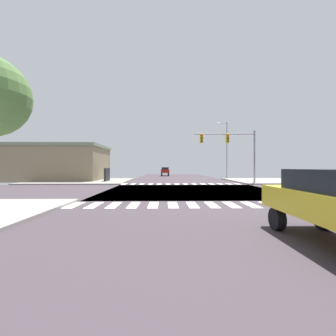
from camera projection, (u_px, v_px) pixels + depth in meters
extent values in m
cube|color=#3C333A|center=(191.00, 191.00, 19.07)|extent=(14.00, 90.00, 0.05)
cube|color=#3C333A|center=(191.00, 191.00, 19.07)|extent=(90.00, 12.00, 0.05)
cube|color=gray|center=(276.00, 181.00, 31.29)|extent=(12.00, 12.00, 0.14)
cube|color=gray|center=(84.00, 181.00, 30.86)|extent=(12.00, 12.00, 0.14)
cube|color=silver|center=(75.00, 205.00, 11.66)|extent=(0.50, 2.00, 0.01)
cube|color=silver|center=(94.00, 205.00, 11.68)|extent=(0.50, 2.00, 0.01)
cube|color=silver|center=(114.00, 205.00, 11.70)|extent=(0.50, 2.00, 0.01)
cube|color=silver|center=(134.00, 205.00, 11.71)|extent=(0.50, 2.00, 0.01)
cube|color=silver|center=(153.00, 205.00, 11.73)|extent=(0.50, 2.00, 0.01)
cube|color=silver|center=(173.00, 205.00, 11.75)|extent=(0.50, 2.00, 0.01)
cube|color=silver|center=(192.00, 205.00, 11.76)|extent=(0.50, 2.00, 0.01)
cube|color=silver|center=(212.00, 205.00, 11.78)|extent=(0.50, 2.00, 0.01)
cube|color=silver|center=(231.00, 205.00, 11.80)|extent=(0.50, 2.00, 0.01)
cube|color=silver|center=(251.00, 205.00, 11.81)|extent=(0.50, 2.00, 0.01)
cube|color=silver|center=(270.00, 205.00, 11.83)|extent=(0.50, 2.00, 0.01)
cube|color=silver|center=(289.00, 204.00, 11.85)|extent=(0.50, 2.00, 0.01)
cube|color=silver|center=(308.00, 204.00, 11.86)|extent=(0.50, 2.00, 0.01)
cube|color=silver|center=(327.00, 204.00, 11.88)|extent=(0.50, 2.00, 0.01)
cube|color=silver|center=(124.00, 184.00, 26.26)|extent=(0.50, 2.00, 0.01)
cube|color=silver|center=(133.00, 184.00, 26.28)|extent=(0.50, 2.00, 0.01)
cube|color=silver|center=(142.00, 184.00, 26.30)|extent=(0.50, 2.00, 0.01)
cube|color=silver|center=(151.00, 184.00, 26.31)|extent=(0.50, 2.00, 0.01)
cube|color=silver|center=(159.00, 184.00, 26.33)|extent=(0.50, 2.00, 0.01)
cube|color=silver|center=(168.00, 184.00, 26.34)|extent=(0.50, 2.00, 0.01)
cube|color=silver|center=(177.00, 184.00, 26.36)|extent=(0.50, 2.00, 0.01)
cube|color=silver|center=(185.00, 184.00, 26.38)|extent=(0.50, 2.00, 0.01)
cube|color=silver|center=(194.00, 184.00, 26.39)|extent=(0.50, 2.00, 0.01)
cube|color=silver|center=(203.00, 184.00, 26.41)|extent=(0.50, 2.00, 0.01)
cube|color=silver|center=(212.00, 184.00, 26.43)|extent=(0.50, 2.00, 0.01)
cube|color=silver|center=(220.00, 184.00, 26.44)|extent=(0.50, 2.00, 0.01)
cube|color=silver|center=(229.00, 184.00, 26.46)|extent=(0.50, 2.00, 0.01)
cube|color=silver|center=(237.00, 184.00, 26.48)|extent=(0.50, 2.00, 0.01)
cylinder|color=gray|center=(254.00, 157.00, 26.86)|extent=(0.20, 0.20, 6.20)
cylinder|color=gray|center=(224.00, 134.00, 26.79)|extent=(7.06, 0.14, 0.14)
cube|color=yellow|center=(227.00, 139.00, 26.80)|extent=(0.32, 0.40, 1.00)
sphere|color=red|center=(228.00, 136.00, 26.55)|extent=(0.22, 0.22, 0.22)
sphere|color=black|center=(228.00, 138.00, 26.55)|extent=(0.22, 0.22, 0.22)
sphere|color=black|center=(228.00, 141.00, 26.56)|extent=(0.22, 0.22, 0.22)
cube|color=yellow|center=(201.00, 139.00, 26.75)|extent=(0.32, 0.40, 1.00)
sphere|color=red|center=(202.00, 136.00, 26.50)|extent=(0.22, 0.22, 0.22)
sphere|color=black|center=(202.00, 138.00, 26.50)|extent=(0.22, 0.22, 0.22)
sphere|color=black|center=(202.00, 141.00, 26.51)|extent=(0.22, 0.22, 0.22)
cylinder|color=gray|center=(227.00, 151.00, 37.50)|extent=(0.16, 0.16, 9.26)
cylinder|color=gray|center=(223.00, 123.00, 37.47)|extent=(1.40, 0.10, 0.10)
ellipsoid|color=silver|center=(218.00, 123.00, 37.46)|extent=(0.60, 0.32, 0.20)
cube|color=#847559|center=(52.00, 164.00, 33.17)|extent=(14.63, 9.09, 4.65)
cube|color=slate|center=(52.00, 147.00, 33.16)|extent=(14.93, 9.39, 0.40)
cube|color=black|center=(107.00, 175.00, 29.77)|extent=(0.24, 2.20, 1.80)
cylinder|color=black|center=(277.00, 219.00, 7.07)|extent=(0.26, 0.68, 0.68)
cylinder|color=black|center=(323.00, 219.00, 7.10)|extent=(0.26, 0.68, 0.68)
cube|color=gold|center=(336.00, 205.00, 5.62)|extent=(1.80, 4.30, 0.66)
cube|color=black|center=(336.00, 180.00, 5.62)|extent=(1.55, 2.24, 0.54)
cylinder|color=black|center=(168.00, 174.00, 49.33)|extent=(0.26, 0.68, 0.68)
cylinder|color=black|center=(162.00, 174.00, 49.30)|extent=(0.26, 0.68, 0.68)
cylinder|color=black|center=(168.00, 174.00, 52.25)|extent=(0.26, 0.68, 0.68)
cylinder|color=black|center=(162.00, 174.00, 52.23)|extent=(0.26, 0.68, 0.68)
cube|color=maroon|center=(165.00, 171.00, 50.78)|extent=(1.80, 4.30, 0.66)
cube|color=black|center=(165.00, 169.00, 50.77)|extent=(1.55, 2.24, 0.54)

